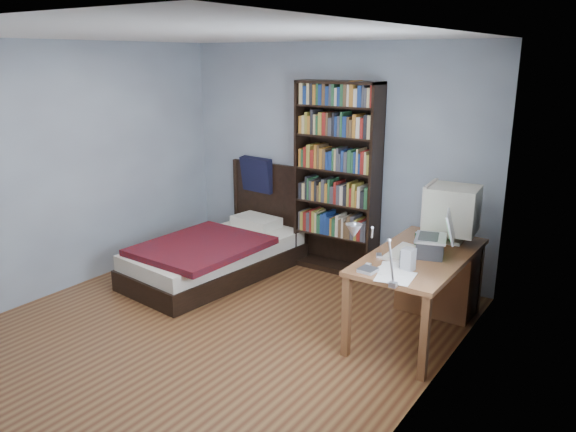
# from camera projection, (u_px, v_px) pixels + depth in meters

# --- Properties ---
(room) EXTENTS (4.20, 4.24, 2.50)m
(room) POSITION_uv_depth(u_px,v_px,m) (207.00, 194.00, 4.60)
(room) COLOR #572D19
(room) RESTS_ON ground
(desk) EXTENTS (0.75, 1.48, 0.73)m
(desk) POSITION_uv_depth(u_px,v_px,m) (434.00, 274.00, 5.16)
(desk) COLOR brown
(desk) RESTS_ON floor
(crt_monitor) EXTENTS (0.49, 0.45, 0.52)m
(crt_monitor) POSITION_uv_depth(u_px,v_px,m) (450.00, 210.00, 5.01)
(crt_monitor) COLOR beige
(crt_monitor) RESTS_ON desk
(laptop) EXTENTS (0.40, 0.39, 0.40)m
(laptop) POSITION_uv_depth(u_px,v_px,m) (433.00, 244.00, 4.67)
(laptop) COLOR #2D2D30
(laptop) RESTS_ON desk
(desk_lamp) EXTENTS (0.21, 0.48, 0.56)m
(desk_lamp) POSITION_uv_depth(u_px,v_px,m) (361.00, 237.00, 3.74)
(desk_lamp) COLOR #99999E
(desk_lamp) RESTS_ON desk
(keyboard) EXTENTS (0.18, 0.45, 0.04)m
(keyboard) POSITION_uv_depth(u_px,v_px,m) (402.00, 253.00, 4.74)
(keyboard) COLOR #C0B3A0
(keyboard) RESTS_ON desk
(speaker) EXTENTS (0.10, 0.10, 0.18)m
(speaker) POSITION_uv_depth(u_px,v_px,m) (408.00, 259.00, 4.37)
(speaker) COLOR gray
(speaker) RESTS_ON desk
(soda_can) EXTENTS (0.06, 0.06, 0.11)m
(soda_can) POSITION_uv_depth(u_px,v_px,m) (418.00, 239.00, 4.98)
(soda_can) COLOR #063117
(soda_can) RESTS_ON desk
(mouse) EXTENTS (0.06, 0.11, 0.04)m
(mouse) POSITION_uv_depth(u_px,v_px,m) (431.00, 243.00, 4.99)
(mouse) COLOR silver
(mouse) RESTS_ON desk
(phone_silver) EXTENTS (0.08, 0.10, 0.02)m
(phone_silver) POSITION_uv_depth(u_px,v_px,m) (379.00, 255.00, 4.69)
(phone_silver) COLOR #B9B9BE
(phone_silver) RESTS_ON desk
(phone_grey) EXTENTS (0.05, 0.09, 0.02)m
(phone_grey) POSITION_uv_depth(u_px,v_px,m) (367.00, 266.00, 4.46)
(phone_grey) COLOR gray
(phone_grey) RESTS_ON desk
(external_drive) EXTENTS (0.14, 0.14, 0.03)m
(external_drive) POSITION_uv_depth(u_px,v_px,m) (368.00, 270.00, 4.36)
(external_drive) COLOR gray
(external_drive) RESTS_ON desk
(bookshelf) EXTENTS (0.94, 0.30, 2.10)m
(bookshelf) POSITION_uv_depth(u_px,v_px,m) (337.00, 179.00, 6.12)
(bookshelf) COLOR black
(bookshelf) RESTS_ON floor
(bed) EXTENTS (1.22, 2.13, 1.16)m
(bed) POSITION_uv_depth(u_px,v_px,m) (221.00, 251.00, 6.24)
(bed) COLOR black
(bed) RESTS_ON floor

